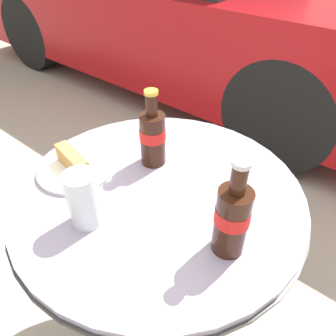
% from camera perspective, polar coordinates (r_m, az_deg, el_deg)
% --- Properties ---
extents(ground_plane, '(30.00, 30.00, 0.00)m').
position_cam_1_polar(ground_plane, '(1.47, -1.05, -25.61)').
color(ground_plane, '#A8A093').
extents(bistro_table, '(0.77, 0.77, 0.74)m').
position_cam_1_polar(bistro_table, '(1.00, -1.42, -11.72)').
color(bistro_table, '#333333').
rests_on(bistro_table, ground_plane).
extents(cola_bottle_left, '(0.07, 0.07, 0.22)m').
position_cam_1_polar(cola_bottle_left, '(0.91, -2.70, 5.59)').
color(cola_bottle_left, '#33190F').
rests_on(cola_bottle_left, bistro_table).
extents(cola_bottle_right, '(0.07, 0.07, 0.24)m').
position_cam_1_polar(cola_bottle_right, '(0.68, 11.10, -8.46)').
color(cola_bottle_right, '#33190F').
rests_on(cola_bottle_right, bistro_table).
extents(drinking_glass, '(0.07, 0.07, 0.14)m').
position_cam_1_polar(drinking_glass, '(0.77, -14.41, -5.60)').
color(drinking_glass, black).
rests_on(drinking_glass, bistro_table).
extents(lunch_plate_near, '(0.21, 0.21, 0.07)m').
position_cam_1_polar(lunch_plate_near, '(0.95, -15.96, 0.22)').
color(lunch_plate_near, silver).
rests_on(lunch_plate_near, bistro_table).
extents(parked_car, '(4.24, 1.79, 1.31)m').
position_cam_1_polar(parked_car, '(3.27, 2.55, 26.41)').
color(parked_car, '#9E0F14').
rests_on(parked_car, ground_plane).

